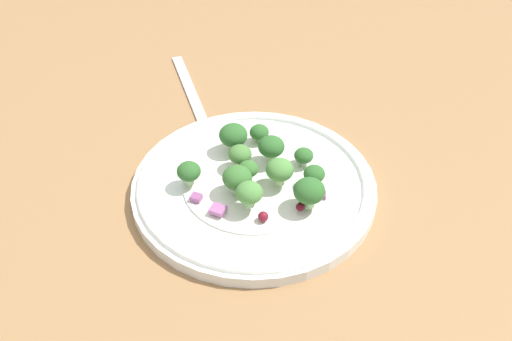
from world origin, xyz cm
name	(u,v)px	position (x,y,z in cm)	size (l,w,h in cm)	color
ground_plane	(269,207)	(0.00, 0.00, -1.00)	(180.00, 180.00, 2.00)	olive
plate	(256,184)	(-1.77, 0.36, 0.86)	(24.20, 24.20, 1.70)	white
dressing_pool	(256,181)	(-1.77, 0.36, 1.30)	(14.04, 14.04, 0.20)	white
broccoli_floret_0	(189,172)	(-6.81, -3.78, 3.06)	(2.35, 2.35, 2.38)	#9EC684
broccoli_floret_1	(251,167)	(-2.43, 0.42, 2.82)	(2.00, 2.00, 2.02)	#9EC684
broccoli_floret_2	(307,194)	(4.42, -0.39, 3.43)	(2.98, 2.98, 3.02)	#8EB77A
broccoli_floret_3	(314,174)	(3.32, 2.87, 2.89)	(2.11, 2.11, 2.13)	#8EB77A
broccoli_floret_4	(259,133)	(-5.00, 5.74, 2.50)	(2.06, 2.06, 2.08)	#8EB77A
broccoli_floret_5	(233,136)	(-6.34, 2.95, 3.33)	(2.95, 2.95, 2.98)	#9EC684
broccoli_floret_6	(247,192)	(-0.27, -3.36, 3.50)	(2.55, 2.55, 2.59)	#8EB77A
broccoli_floret_7	(304,156)	(0.87, 5.01, 2.58)	(1.95, 1.95, 1.98)	#9EC684
broccoli_floret_8	(271,147)	(-2.08, 3.53, 3.38)	(2.68, 2.68, 2.71)	#ADD18E
broccoli_floret_9	(240,155)	(-4.17, 1.04, 3.11)	(2.34, 2.34, 2.37)	#ADD18E
broccoli_floret_10	(280,170)	(0.53, 1.04, 3.36)	(2.71, 2.71, 2.74)	#ADD18E
broccoli_floret_11	(237,178)	(-2.27, -2.11, 3.27)	(2.84, 2.84, 2.88)	#8EB77A
cranberry_0	(252,187)	(-1.23, -1.11, 1.94)	(0.81, 0.81, 0.81)	#4C0A14
cranberry_1	(263,217)	(1.89, -3.86, 1.92)	(0.98, 0.98, 0.98)	maroon
cranberry_2	(300,207)	(4.16, -1.02, 2.12)	(0.87, 0.87, 0.87)	#4C0A14
onion_bit_0	(310,183)	(3.04, 2.62, 1.86)	(1.13, 1.09, 0.52)	#A35B93
onion_bit_1	(196,198)	(-4.92, -5.16, 1.70)	(0.97, 0.91, 0.59)	#934C84
onion_bit_2	(320,195)	(4.56, 2.06, 1.47)	(0.91, 1.06, 0.47)	#843D75
onion_bit_3	(218,210)	(-2.12, -5.45, 1.90)	(1.38, 1.25, 0.45)	#A35B93
fork	(195,102)	(-16.20, 8.84, 0.25)	(15.64, 13.03, 0.50)	silver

